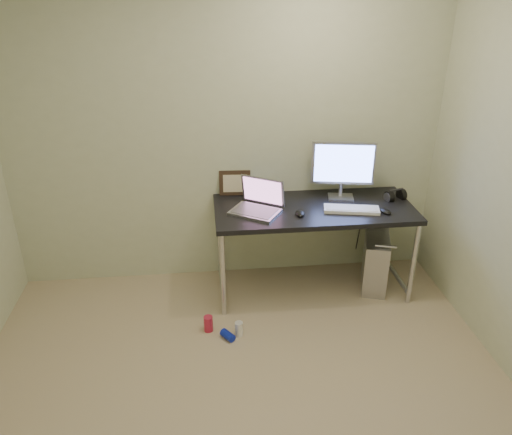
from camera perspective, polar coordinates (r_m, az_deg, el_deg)
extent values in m
plane|color=tan|center=(3.18, -0.97, -22.77)|extent=(3.50, 3.50, 0.00)
cube|color=beige|center=(4.01, -3.46, 9.34)|extent=(3.50, 0.02, 2.50)
cube|color=black|center=(3.96, 6.65, 0.96)|extent=(1.57, 0.69, 0.04)
cylinder|color=silver|center=(3.79, -3.78, -6.63)|extent=(0.04, 0.04, 0.71)
cylinder|color=silver|center=(4.31, -4.18, -2.33)|extent=(0.04, 0.04, 0.71)
cylinder|color=silver|center=(4.11, 17.54, -5.13)|extent=(0.04, 0.04, 0.71)
cylinder|color=silver|center=(4.60, 14.71, -1.32)|extent=(0.04, 0.04, 0.71)
cylinder|color=silver|center=(4.19, -3.88, -7.60)|extent=(0.04, 0.61, 0.04)
cylinder|color=silver|center=(4.48, 15.62, -6.20)|extent=(0.04, 0.61, 0.04)
cube|color=silver|center=(4.32, 13.46, -4.92)|extent=(0.31, 0.47, 0.46)
cylinder|color=#B3B3BA|center=(4.05, 14.63, -3.21)|extent=(0.16, 0.07, 0.02)
cylinder|color=#B3B3BA|center=(4.36, 13.04, -0.92)|extent=(0.16, 0.07, 0.02)
cylinder|color=black|center=(4.49, 11.81, -1.04)|extent=(0.01, 0.16, 0.69)
cylinder|color=black|center=(4.51, 12.95, -1.32)|extent=(0.02, 0.11, 0.71)
cylinder|color=#BE2343|center=(3.80, -5.47, -11.99)|extent=(0.07, 0.07, 0.12)
cylinder|color=white|center=(3.75, -1.96, -12.59)|extent=(0.08, 0.08, 0.11)
cylinder|color=#0E20B6|center=(3.73, -3.25, -13.30)|extent=(0.11, 0.12, 0.06)
cube|color=#B3B3BA|center=(3.82, -0.12, 0.65)|extent=(0.44, 0.40, 0.02)
cube|color=slate|center=(3.82, -0.12, 0.80)|extent=(0.38, 0.34, 0.00)
cube|color=#93949C|center=(3.89, 0.78, 3.08)|extent=(0.33, 0.23, 0.23)
cube|color=#7B4A6D|center=(3.88, 0.80, 3.03)|extent=(0.29, 0.20, 0.20)
cube|color=#B3B3BA|center=(4.14, 9.65, 2.31)|extent=(0.23, 0.18, 0.01)
cylinder|color=#B3B3BA|center=(4.14, 9.65, 3.20)|extent=(0.03, 0.03, 0.11)
cube|color=#B3B3BA|center=(4.05, 9.92, 6.15)|extent=(0.50, 0.12, 0.35)
cube|color=#5C77E5|center=(4.03, 10.00, 6.06)|extent=(0.45, 0.09, 0.30)
cube|color=white|center=(3.92, 10.86, 0.92)|extent=(0.44, 0.22, 0.03)
ellipsoid|color=black|center=(3.95, 14.59, 0.78)|extent=(0.10, 0.12, 0.04)
ellipsoid|color=black|center=(3.80, 5.06, 0.55)|extent=(0.07, 0.11, 0.04)
cylinder|color=black|center=(4.19, 14.88, 2.36)|extent=(0.07, 0.11, 0.10)
cylinder|color=black|center=(4.23, 16.39, 2.41)|extent=(0.07, 0.11, 0.10)
cube|color=black|center=(4.19, 15.72, 3.06)|extent=(0.13, 0.05, 0.01)
cube|color=black|center=(4.12, -2.43, 3.98)|extent=(0.26, 0.09, 0.21)
cylinder|color=silver|center=(4.13, 1.23, 3.22)|extent=(0.01, 0.01, 0.09)
cylinder|color=white|center=(4.11, 1.24, 3.95)|extent=(0.05, 0.04, 0.04)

